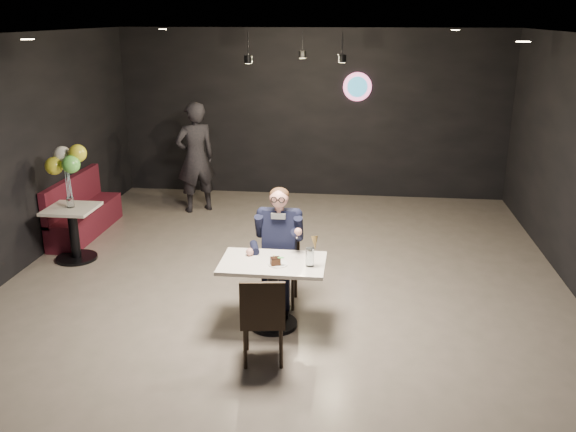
# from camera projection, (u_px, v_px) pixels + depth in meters

# --- Properties ---
(floor) EXTENTS (9.00, 9.00, 0.00)m
(floor) POSITION_uv_depth(u_px,v_px,m) (280.00, 299.00, 7.24)
(floor) COLOR gray
(floor) RESTS_ON ground
(wall_sign) EXTENTS (0.50, 0.06, 0.50)m
(wall_sign) POSITION_uv_depth(u_px,v_px,m) (357.00, 87.00, 10.73)
(wall_sign) COLOR pink
(wall_sign) RESTS_ON floor
(pendant_lights) EXTENTS (1.40, 1.20, 0.36)m
(pendant_lights) POSITION_uv_depth(u_px,v_px,m) (298.00, 40.00, 8.21)
(pendant_lights) COLOR black
(pendant_lights) RESTS_ON floor
(main_table) EXTENTS (1.10, 0.70, 0.75)m
(main_table) POSITION_uv_depth(u_px,v_px,m) (273.00, 294.00, 6.50)
(main_table) COLOR white
(main_table) RESTS_ON floor
(chair_far) EXTENTS (0.42, 0.46, 0.92)m
(chair_far) POSITION_uv_depth(u_px,v_px,m) (280.00, 266.00, 7.00)
(chair_far) COLOR black
(chair_far) RESTS_ON floor
(chair_near) EXTENTS (0.48, 0.51, 0.92)m
(chair_near) POSITION_uv_depth(u_px,v_px,m) (263.00, 316.00, 5.84)
(chair_near) COLOR black
(chair_near) RESTS_ON floor
(seated_man) EXTENTS (0.60, 0.80, 1.44)m
(seated_man) POSITION_uv_depth(u_px,v_px,m) (280.00, 245.00, 6.91)
(seated_man) COLOR black
(seated_man) RESTS_ON floor
(dessert_plate) EXTENTS (0.21, 0.21, 0.01)m
(dessert_plate) POSITION_uv_depth(u_px,v_px,m) (278.00, 264.00, 6.31)
(dessert_plate) COLOR white
(dessert_plate) RESTS_ON main_table
(cake_slice) EXTENTS (0.12, 0.11, 0.07)m
(cake_slice) POSITION_uv_depth(u_px,v_px,m) (275.00, 261.00, 6.27)
(cake_slice) COLOR black
(cake_slice) RESTS_ON dessert_plate
(mint_leaf) EXTENTS (0.07, 0.04, 0.01)m
(mint_leaf) POSITION_uv_depth(u_px,v_px,m) (281.00, 258.00, 6.24)
(mint_leaf) COLOR green
(mint_leaf) RESTS_ON cake_slice
(sundae_glass) EXTENTS (0.09, 0.09, 0.20)m
(sundae_glass) POSITION_uv_depth(u_px,v_px,m) (310.00, 257.00, 6.24)
(sundae_glass) COLOR silver
(sundae_glass) RESTS_ON main_table
(wafer_cone) EXTENTS (0.09, 0.09, 0.14)m
(wafer_cone) POSITION_uv_depth(u_px,v_px,m) (315.00, 243.00, 6.20)
(wafer_cone) COLOR tan
(wafer_cone) RESTS_ON sundae_glass
(booth_bench) EXTENTS (0.45, 1.78, 0.89)m
(booth_bench) POSITION_uv_depth(u_px,v_px,m) (84.00, 206.00, 9.25)
(booth_bench) COLOR #4C101D
(booth_bench) RESTS_ON floor
(side_table) EXTENTS (0.64, 0.64, 0.80)m
(side_table) POSITION_uv_depth(u_px,v_px,m) (74.00, 232.00, 8.28)
(side_table) COLOR white
(side_table) RESTS_ON floor
(balloon_vase) EXTENTS (0.10, 0.10, 0.14)m
(balloon_vase) POSITION_uv_depth(u_px,v_px,m) (70.00, 202.00, 8.15)
(balloon_vase) COLOR silver
(balloon_vase) RESTS_ON side_table
(balloon_bunch) EXTENTS (0.43, 0.43, 0.71)m
(balloon_bunch) POSITION_uv_depth(u_px,v_px,m) (67.00, 171.00, 8.02)
(balloon_bunch) COLOR yellow
(balloon_bunch) RESTS_ON balloon_vase
(passerby) EXTENTS (0.81, 0.75, 1.86)m
(passerby) POSITION_uv_depth(u_px,v_px,m) (196.00, 158.00, 10.21)
(passerby) COLOR black
(passerby) RESTS_ON floor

